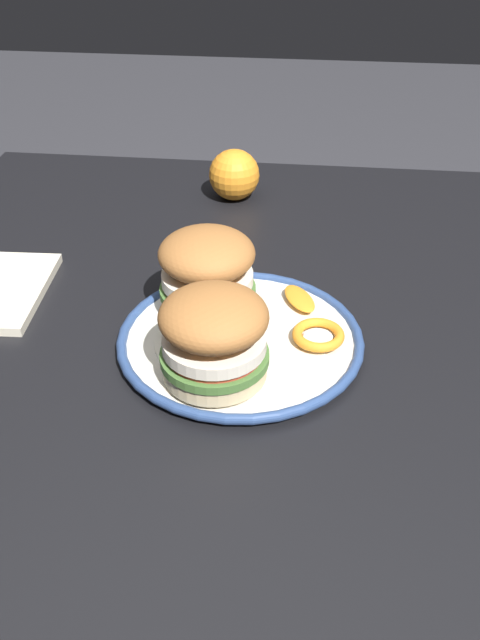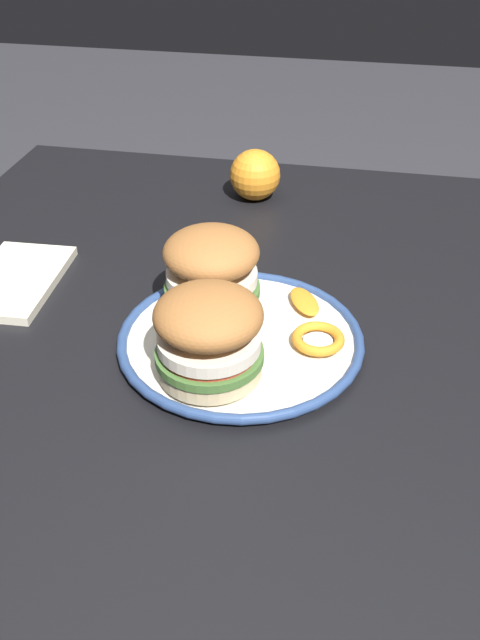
{
  "view_description": "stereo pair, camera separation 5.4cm",
  "coord_description": "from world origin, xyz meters",
  "px_view_note": "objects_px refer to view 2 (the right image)",
  "views": [
    {
      "loc": [
        -0.65,
        -0.06,
        1.22
      ],
      "look_at": [
        -0.0,
        0.01,
        0.76
      ],
      "focal_mm": 39.44,
      "sensor_mm": 36.0,
      "label": 1
    },
    {
      "loc": [
        -0.65,
        -0.11,
        1.22
      ],
      "look_at": [
        -0.0,
        0.01,
        0.76
      ],
      "focal_mm": 39.44,
      "sensor_mm": 36.0,
      "label": 2
    }
  ],
  "objects_px": {
    "dining_table": "(252,409)",
    "sandwich_half_right": "(212,269)",
    "whole_orange": "(255,175)",
    "sandwich_half_left": "(209,334)",
    "dinner_plate": "(240,341)"
  },
  "relations": [
    {
      "from": "dining_table",
      "to": "sandwich_half_right",
      "type": "height_order",
      "value": "sandwich_half_right"
    },
    {
      "from": "sandwich_half_right",
      "to": "whole_orange",
      "type": "height_order",
      "value": "sandwich_half_right"
    },
    {
      "from": "dining_table",
      "to": "sandwich_half_right",
      "type": "xyz_separation_m",
      "value": [
        0.05,
        0.06,
        0.17
      ]
    },
    {
      "from": "sandwich_half_left",
      "to": "whole_orange",
      "type": "relative_size",
      "value": 1.65
    },
    {
      "from": "dining_table",
      "to": "sandwich_half_right",
      "type": "distance_m",
      "value": 0.18
    },
    {
      "from": "dining_table",
      "to": "sandwich_half_left",
      "type": "xyz_separation_m",
      "value": [
        -0.07,
        0.03,
        0.17
      ]
    },
    {
      "from": "dinner_plate",
      "to": "whole_orange",
      "type": "relative_size",
      "value": 3.52
    },
    {
      "from": "sandwich_half_right",
      "to": "whole_orange",
      "type": "distance_m",
      "value": 0.35
    },
    {
      "from": "dining_table",
      "to": "sandwich_half_left",
      "type": "distance_m",
      "value": 0.18
    },
    {
      "from": "sandwich_half_left",
      "to": "dinner_plate",
      "type": "bearing_deg",
      "value": -15.58
    },
    {
      "from": "dinner_plate",
      "to": "sandwich_half_left",
      "type": "distance_m",
      "value": 0.09
    },
    {
      "from": "dining_table",
      "to": "sandwich_half_right",
      "type": "relative_size",
      "value": 8.08
    },
    {
      "from": "dinner_plate",
      "to": "sandwich_half_left",
      "type": "relative_size",
      "value": 2.13
    },
    {
      "from": "sandwich_half_right",
      "to": "dinner_plate",
      "type": "bearing_deg",
      "value": -141.26
    },
    {
      "from": "whole_orange",
      "to": "dinner_plate",
      "type": "bearing_deg",
      "value": -172.44
    }
  ]
}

